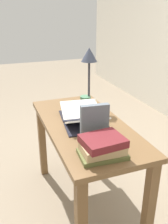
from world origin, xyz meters
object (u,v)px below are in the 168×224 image
(reading_lamp, at_px, (89,63))
(open_book, at_px, (84,118))
(book_standing_upright, at_px, (95,123))
(coffee_mug, at_px, (85,102))
(book_stack_tall, at_px, (103,147))

(reading_lamp, bearing_deg, open_book, -29.12)
(book_standing_upright, distance_m, coffee_mug, 0.58)
(reading_lamp, bearing_deg, book_standing_upright, -18.23)
(book_stack_tall, height_order, reading_lamp, reading_lamp)
(open_book, relative_size, book_standing_upright, 2.00)
(open_book, distance_m, coffee_mug, 0.28)
(book_standing_upright, distance_m, reading_lamp, 0.63)
(open_book, xyz_separation_m, reading_lamp, (-0.25, 0.14, 0.34))
(book_stack_tall, xyz_separation_m, book_standing_upright, (-0.18, 0.03, 0.06))
(book_standing_upright, bearing_deg, open_book, 178.61)
(reading_lamp, bearing_deg, book_stack_tall, -15.85)
(open_book, bearing_deg, book_stack_tall, -0.84)
(book_standing_upright, bearing_deg, reading_lamp, 168.04)
(coffee_mug, bearing_deg, book_standing_upright, -15.30)
(open_book, xyz_separation_m, coffee_mug, (-0.26, 0.11, 0.02))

